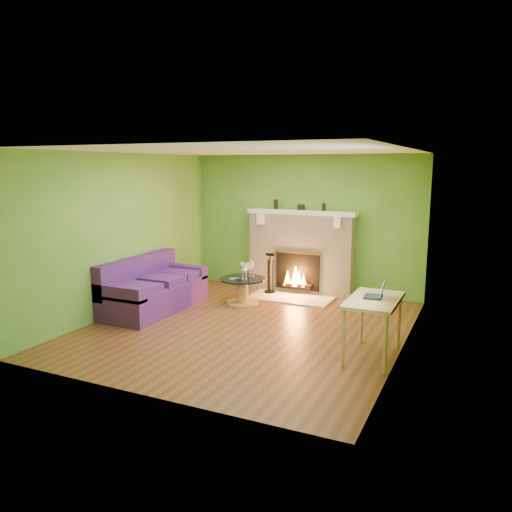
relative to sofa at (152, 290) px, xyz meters
The scene contains 22 objects.
floor 1.90m from the sofa, ahead, with size 5.00×5.00×0.00m, color #572C19.
ceiling 2.93m from the sofa, ahead, with size 5.00×5.00×0.00m, color white.
wall_back 3.14m from the sofa, 51.52° to the left, with size 5.00×5.00×0.00m, color #45892C.
wall_front 3.38m from the sofa, 55.09° to the right, with size 5.00×5.00×0.00m, color #45892C.
wall_left 1.05m from the sofa, 157.52° to the right, with size 5.00×5.00×0.00m, color #45892C.
wall_right 4.22m from the sofa, ahead, with size 5.00×5.00×0.00m, color #45892C.
window_frame 4.40m from the sofa, 14.53° to the right, with size 1.20×1.20×0.00m, color silver.
window_pane 4.39m from the sofa, 14.56° to the right, with size 1.06×1.06×0.00m, color white.
fireplace 2.88m from the sofa, 49.21° to the left, with size 2.10×0.46×1.58m.
hearth 2.50m from the sofa, 41.40° to the left, with size 1.50×0.75×0.03m, color beige.
mantel 3.07m from the sofa, 48.94° to the left, with size 2.10×0.28×0.08m, color white.
sofa is the anchor object (origin of this frame).
coffee_table 1.56m from the sofa, 39.50° to the left, with size 0.80×0.80×0.45m.
desk 3.87m from the sofa, ahead, with size 0.60×1.04×0.77m.
cat 1.67m from the sofa, 39.07° to the left, with size 0.19×0.53×0.33m, color slate, non-canonical shape.
remote_silver 1.41m from the sofa, 38.31° to the left, with size 0.17×0.04×0.02m, color gray.
remote_black 1.47m from the sofa, 33.54° to the left, with size 0.16×0.04×0.02m, color black.
laptop 3.86m from the sofa, ahead, with size 0.25×0.29×0.22m, color black, non-canonical shape.
fire_tools 2.26m from the sofa, 52.40° to the left, with size 0.20×0.20×0.76m, color black, non-canonical shape.
mantel_vase_left 2.86m from the sofa, 58.46° to the left, with size 0.08×0.08×0.18m, color black.
mantel_vase_right 3.40m from the sofa, 43.48° to the left, with size 0.07×0.07×0.14m, color black.
mantel_box 3.12m from the sofa, 49.62° to the left, with size 0.12×0.08×0.10m, color black.
Camera 1 is at (3.15, -6.46, 2.39)m, focal length 35.00 mm.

